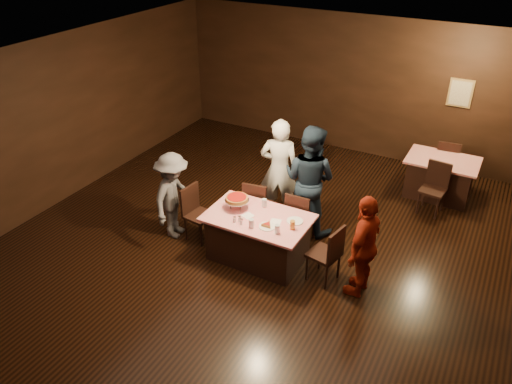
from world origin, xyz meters
TOP-DOWN VIEW (x-y plane):
  - room at (0.00, 0.01)m, footprint 10.00×10.04m
  - main_table at (0.13, 0.42)m, footprint 1.60×1.00m
  - back_table at (2.26, 3.81)m, footprint 1.30×0.90m
  - chair_far_left at (-0.27, 1.17)m, footprint 0.48×0.48m
  - chair_far_right at (0.53, 1.17)m, footprint 0.42×0.42m
  - chair_end_left at (-0.97, 0.42)m, footprint 0.47×0.47m
  - chair_end_right at (1.23, 0.42)m, footprint 0.49×0.49m
  - chair_back_near at (2.26, 3.11)m, footprint 0.46×0.46m
  - chair_back_far at (2.26, 4.41)m, footprint 0.46×0.46m
  - diner_white_jacket at (-0.13, 1.69)m, footprint 0.77×0.61m
  - diner_navy_hoodie at (0.49, 1.57)m, footprint 1.00×0.82m
  - diner_grey_knit at (-1.40, 0.33)m, footprint 0.67×1.04m
  - diner_red_shirt at (1.81, 0.43)m, footprint 0.47×0.96m
  - pizza_stand at (-0.27, 0.47)m, footprint 0.38×0.38m
  - plate_with_slice at (0.38, 0.24)m, footprint 0.25×0.25m
  - plate_empty at (0.68, 0.57)m, footprint 0.25×0.25m
  - glass_front_left at (0.18, 0.12)m, footprint 0.08×0.08m
  - glass_front_right at (0.58, 0.17)m, footprint 0.08×0.08m
  - glass_amber at (0.73, 0.37)m, footprint 0.08×0.08m
  - glass_back at (0.08, 0.72)m, footprint 0.08×0.08m
  - condiments at (-0.05, 0.14)m, footprint 0.17×0.10m
  - napkin_center at (0.43, 0.42)m, footprint 0.19×0.19m
  - napkin_left at (-0.02, 0.37)m, footprint 0.21×0.21m

SIDE VIEW (x-z plane):
  - main_table at x=0.13m, z-range 0.00..0.77m
  - back_table at x=2.26m, z-range 0.00..0.77m
  - chair_far_left at x=-0.27m, z-range 0.00..0.95m
  - chair_far_right at x=0.53m, z-range 0.00..0.95m
  - chair_end_left at x=-0.97m, z-range 0.00..0.95m
  - chair_end_right at x=1.23m, z-range 0.00..0.95m
  - chair_back_near at x=2.26m, z-range 0.00..0.95m
  - chair_back_far at x=2.26m, z-range 0.00..0.95m
  - diner_grey_knit at x=-1.40m, z-range 0.00..1.52m
  - napkin_center at x=0.43m, z-range 0.77..0.78m
  - napkin_left at x=-0.02m, z-range 0.77..0.78m
  - plate_empty at x=0.68m, z-range 0.77..0.78m
  - plate_with_slice at x=0.38m, z-range 0.76..0.83m
  - diner_red_shirt at x=1.81m, z-range 0.00..1.59m
  - condiments at x=-0.05m, z-range 0.77..0.87m
  - glass_front_left at x=0.18m, z-range 0.77..0.91m
  - glass_front_right at x=0.58m, z-range 0.77..0.91m
  - glass_amber at x=0.73m, z-range 0.77..0.91m
  - glass_back at x=0.08m, z-range 0.77..0.91m
  - diner_white_jacket at x=-0.13m, z-range 0.00..1.87m
  - pizza_stand at x=-0.27m, z-range 0.84..1.06m
  - diner_navy_hoodie at x=0.49m, z-range 0.00..1.91m
  - room at x=0.00m, z-range 0.63..3.65m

